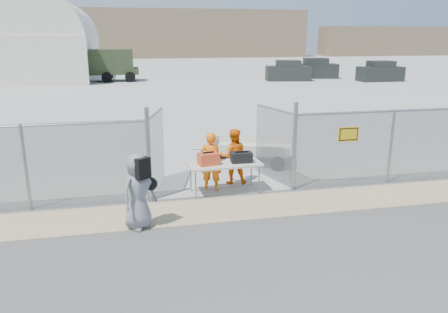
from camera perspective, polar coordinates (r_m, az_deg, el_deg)
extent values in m
plane|color=#3E3D3D|center=(10.29, 2.37, -8.86)|extent=(160.00, 160.00, 0.00)
cube|color=#A6A6A1|center=(51.29, -9.61, 10.62)|extent=(160.00, 80.00, 0.01)
cube|color=tan|center=(11.18, 1.09, -6.76)|extent=(44.00, 1.60, 0.01)
cube|color=#E74B25|center=(11.82, -2.06, -0.33)|extent=(0.58, 0.45, 0.33)
cube|color=black|center=(12.07, 2.29, -0.10)|extent=(0.59, 0.36, 0.28)
imported|color=orange|center=(12.19, -1.73, -0.69)|extent=(0.72, 0.59, 1.68)
imported|color=orange|center=(12.80, 1.24, 0.03)|extent=(0.90, 0.76, 1.65)
imported|color=gray|center=(10.00, -11.13, -4.49)|extent=(1.02, 0.96, 1.75)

